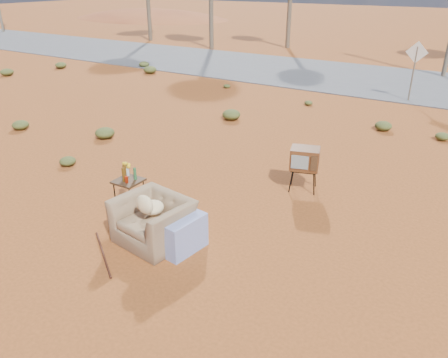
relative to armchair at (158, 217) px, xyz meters
The scene contains 9 objects.
ground 0.74m from the armchair, 54.37° to the left, with size 140.00×140.00×0.00m, color #974A1E.
highway 15.45m from the armchair, 88.82° to the left, with size 140.00×7.00×0.04m, color #565659.
dirt_mound 45.47m from the armchair, 130.75° to the left, with size 26.00×18.00×2.00m, color #9F5326.
armchair is the anchor object (origin of this frame).
tv_unit 3.58m from the armchair, 68.00° to the left, with size 0.72×0.64×0.98m.
side_table 1.35m from the armchair, 155.03° to the left, with size 0.50×0.50×1.01m.
rusty_bar 1.11m from the armchair, 124.62° to the right, with size 0.04×0.04×1.43m, color #461B12.
road_sign 12.61m from the armchair, 81.69° to the left, with size 0.78×0.06×2.19m.
scrub_patch 4.89m from the armchair, 95.97° to the left, with size 17.49×8.07×0.33m.
Camera 1 is at (4.13, -5.43, 4.31)m, focal length 35.00 mm.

